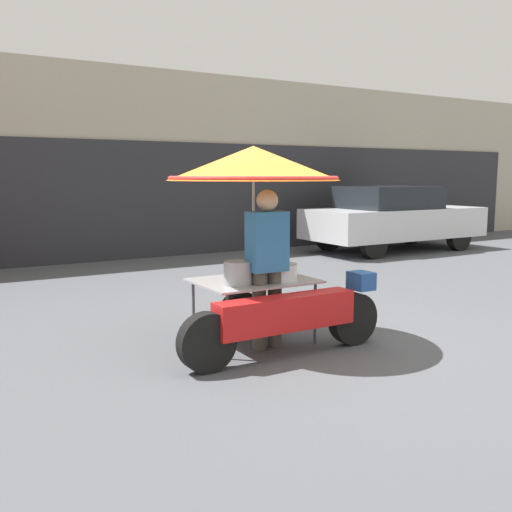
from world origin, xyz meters
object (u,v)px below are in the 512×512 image
(parked_car, at_px, (393,218))
(potted_plant, at_px, (468,220))
(vendor_person, at_px, (267,261))
(vendor_motorcycle_cart, at_px, (258,195))

(parked_car, distance_m, potted_plant, 4.32)
(vendor_person, bearing_deg, parked_car, 37.30)
(vendor_person, height_order, parked_car, vendor_person)
(vendor_person, bearing_deg, potted_plant, 30.26)
(parked_car, height_order, potted_plant, parked_car)
(parked_car, bearing_deg, potted_plant, 17.11)
(parked_car, xyz_separation_m, potted_plant, (4.12, 1.27, -0.29))
(potted_plant, bearing_deg, parked_car, -162.89)
(vendor_motorcycle_cart, relative_size, vendor_person, 1.38)
(vendor_motorcycle_cart, bearing_deg, vendor_person, -92.30)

